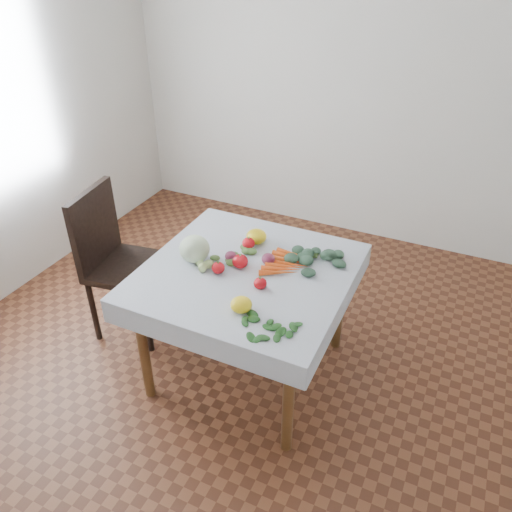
{
  "coord_description": "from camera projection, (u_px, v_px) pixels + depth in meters",
  "views": [
    {
      "loc": [
        1.01,
        -2.05,
        2.33
      ],
      "look_at": [
        0.03,
        0.06,
        0.82
      ],
      "focal_mm": 35.0,
      "sensor_mm": 36.0,
      "label": 1
    }
  ],
  "objects": [
    {
      "name": "ground",
      "position": [
        248.0,
        367.0,
        3.18
      ],
      "size": [
        4.0,
        4.0,
        0.0
      ],
      "primitive_type": "plane",
      "color": "brown"
    },
    {
      "name": "back_wall",
      "position": [
        356.0,
        80.0,
        3.97
      ],
      "size": [
        4.0,
        0.04,
        2.7
      ],
      "primitive_type": "cube",
      "color": "silver",
      "rests_on": "ground"
    },
    {
      "name": "table",
      "position": [
        247.0,
        285.0,
        2.83
      ],
      "size": [
        1.0,
        1.0,
        0.75
      ],
      "color": "brown",
      "rests_on": "ground"
    },
    {
      "name": "tablecloth",
      "position": [
        247.0,
        270.0,
        2.77
      ],
      "size": [
        1.12,
        1.12,
        0.01
      ],
      "primitive_type": "cube",
      "color": "silver",
      "rests_on": "table"
    },
    {
      "name": "chair",
      "position": [
        115.0,
        254.0,
        3.23
      ],
      "size": [
        0.52,
        0.52,
        1.02
      ],
      "color": "black",
      "rests_on": "ground"
    },
    {
      "name": "cabbage",
      "position": [
        194.0,
        249.0,
        2.81
      ],
      "size": [
        0.21,
        0.21,
        0.16
      ],
      "primitive_type": "ellipsoid",
      "rotation": [
        0.0,
        0.0,
        0.26
      ],
      "color": "beige",
      "rests_on": "tablecloth"
    },
    {
      "name": "tomato_a",
      "position": [
        240.0,
        261.0,
        2.78
      ],
      "size": [
        0.1,
        0.1,
        0.08
      ],
      "primitive_type": "ellipsoid",
      "rotation": [
        0.0,
        0.0,
        -0.17
      ],
      "color": "red",
      "rests_on": "tablecloth"
    },
    {
      "name": "tomato_b",
      "position": [
        249.0,
        243.0,
        2.95
      ],
      "size": [
        0.1,
        0.1,
        0.07
      ],
      "primitive_type": "ellipsoid",
      "rotation": [
        0.0,
        0.0,
        -0.31
      ],
      "color": "red",
      "rests_on": "tablecloth"
    },
    {
      "name": "tomato_c",
      "position": [
        218.0,
        268.0,
        2.73
      ],
      "size": [
        0.08,
        0.08,
        0.06
      ],
      "primitive_type": "ellipsoid",
      "rotation": [
        0.0,
        0.0,
        0.08
      ],
      "color": "red",
      "rests_on": "tablecloth"
    },
    {
      "name": "tomato_d",
      "position": [
        260.0,
        283.0,
        2.62
      ],
      "size": [
        0.07,
        0.07,
        0.06
      ],
      "primitive_type": "ellipsoid",
      "rotation": [
        0.0,
        0.0,
        -0.04
      ],
      "color": "red",
      "rests_on": "tablecloth"
    },
    {
      "name": "heirloom_back",
      "position": [
        256.0,
        236.0,
        3.0
      ],
      "size": [
        0.16,
        0.16,
        0.09
      ],
      "primitive_type": "ellipsoid",
      "rotation": [
        0.0,
        0.0,
        0.32
      ],
      "color": "yellow",
      "rests_on": "tablecloth"
    },
    {
      "name": "heirloom_front",
      "position": [
        241.0,
        305.0,
        2.45
      ],
      "size": [
        0.14,
        0.14,
        0.08
      ],
      "primitive_type": "ellipsoid",
      "rotation": [
        0.0,
        0.0,
        0.37
      ],
      "color": "yellow",
      "rests_on": "tablecloth"
    },
    {
      "name": "onion_a",
      "position": [
        231.0,
        256.0,
        2.84
      ],
      "size": [
        0.08,
        0.08,
        0.06
      ],
      "primitive_type": "ellipsoid",
      "rotation": [
        0.0,
        0.0,
        -0.17
      ],
      "color": "#571939",
      "rests_on": "tablecloth"
    },
    {
      "name": "onion_b",
      "position": [
        268.0,
        259.0,
        2.81
      ],
      "size": [
        0.08,
        0.08,
        0.07
      ],
      "primitive_type": "ellipsoid",
      "rotation": [
        0.0,
        0.0,
        -0.1
      ],
      "color": "#571939",
      "rests_on": "tablecloth"
    },
    {
      "name": "tomatillo_cluster",
      "position": [
        204.0,
        263.0,
        2.79
      ],
      "size": [
        0.1,
        0.13,
        0.05
      ],
      "color": "#AECC76",
      "rests_on": "tablecloth"
    },
    {
      "name": "carrot_bunch",
      "position": [
        288.0,
        263.0,
        2.8
      ],
      "size": [
        0.22,
        0.3,
        0.03
      ],
      "color": "#FE5E1C",
      "rests_on": "tablecloth"
    },
    {
      "name": "kale_bunch",
      "position": [
        319.0,
        262.0,
        2.8
      ],
      "size": [
        0.34,
        0.28,
        0.04
      ],
      "color": "#34553D",
      "rests_on": "tablecloth"
    },
    {
      "name": "basil_bunch",
      "position": [
        267.0,
        330.0,
        2.34
      ],
      "size": [
        0.27,
        0.22,
        0.01
      ],
      "color": "#174C1A",
      "rests_on": "tablecloth"
    },
    {
      "name": "dill_bunch",
      "position": [
        238.0,
        254.0,
        2.88
      ],
      "size": [
        0.24,
        0.19,
        0.03
      ],
      "color": "#597F3A",
      "rests_on": "tablecloth"
    }
  ]
}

